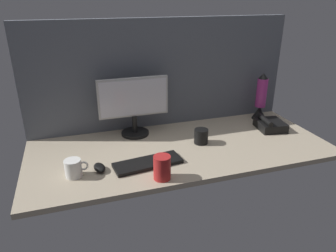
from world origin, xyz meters
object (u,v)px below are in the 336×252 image
Objects in this scene: keyboard at (148,163)px; mug_black_travel at (201,136)px; mug_red_plastic at (162,168)px; mouse at (100,168)px; lava_lamp at (261,100)px; desk_phone at (270,125)px; monitor at (134,103)px; mug_ceramic_white at (74,168)px.

mug_black_travel is (37.98, 16.03, 3.59)cm from keyboard.
mug_red_plastic is 1.36× the size of mug_black_travel.
lava_lamp is at bearing 6.82° from mouse.
mug_black_travel is (34.55, 31.47, -1.65)cm from mug_red_plastic.
desk_phone reaches higher than keyboard.
lava_lamp reaches higher than mouse.
mug_black_travel reaches higher than desk_phone.
mug_red_plastic is at bearing -42.08° from mouse.
mug_red_plastic is at bearing -88.48° from monitor.
lava_lamp is at bearing 23.96° from mug_black_travel.
mug_red_plastic reaches higher than mouse.
mug_ceramic_white is 44.77cm from mug_red_plastic.
mug_ceramic_white is at bearing -168.28° from mug_black_travel.
desk_phone is (91.53, 21.98, 2.19)cm from keyboard.
keyboard is 94.16cm from desk_phone.
mug_ceramic_white reaches higher than mouse.
monitor is at bearing 80.47° from keyboard.
keyboard is at bearing -156.47° from lava_lamp.
mug_black_travel is 63.72cm from lava_lamp.
monitor is 3.60× the size of mug_red_plastic.
mug_black_travel is (76.47, 15.86, -0.03)cm from mug_ceramic_white.
desk_phone reaches higher than mouse.
lava_lamp reaches higher than keyboard.
mug_red_plastic reaches higher than desk_phone.
monitor reaches higher than keyboard.
keyboard is at bearing -92.60° from monitor.
mouse is 118.90cm from desk_phone.
desk_phone is (117.17, 20.14, 1.49)cm from mouse.
lava_lamp is (93.63, -0.46, -6.91)cm from monitor.
mouse is 0.45× the size of desk_phone.
mug_black_travel is at bearing -173.66° from desk_phone.
monitor is at bearing 144.19° from mug_black_travel.
mug_ceramic_white is 140.62cm from lava_lamp.
keyboard is at bearing -15.45° from mouse.
mug_black_travel is at bearing -156.04° from lava_lamp.
mug_red_plastic is (1.53, -57.50, -14.97)cm from monitor.
mug_black_travel is at bearing 15.95° from keyboard.
keyboard is at bearing -166.50° from desk_phone.
mug_ceramic_white reaches higher than keyboard.
mug_ceramic_white is at bearing -162.82° from lava_lamp.
desk_phone is at bearing 6.57° from keyboard.
desk_phone is at bearing -101.52° from lava_lamp.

